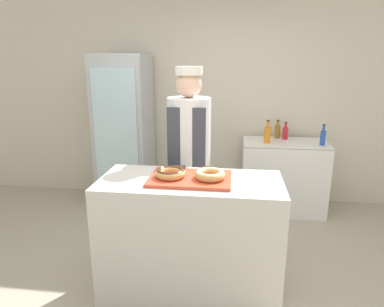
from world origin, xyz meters
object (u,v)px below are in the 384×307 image
(donut_chocolate_glaze, at_px, (170,173))
(bottle_red, at_px, (285,133))
(serving_tray, at_px, (190,178))
(brownie_back_right, at_px, (206,170))
(chest_freezer, at_px, (283,176))
(bottle_blue, at_px, (323,137))
(donut_light_glaze, at_px, (210,174))
(baker_person, at_px, (189,158))
(brownie_back_left, at_px, (179,169))
(beverage_fridge, at_px, (125,132))
(bottle_amber, at_px, (277,131))
(bottle_orange, at_px, (267,134))

(donut_chocolate_glaze, relative_size, bottle_red, 1.06)
(serving_tray, relative_size, bottle_red, 2.82)
(bottle_red, bearing_deg, brownie_back_right, -115.75)
(chest_freezer, relative_size, bottle_blue, 4.09)
(donut_chocolate_glaze, xyz_separation_m, bottle_blue, (1.49, 1.64, -0.05))
(donut_chocolate_glaze, distance_m, brownie_back_right, 0.31)
(bottle_red, bearing_deg, donut_light_glaze, -112.79)
(bottle_red, bearing_deg, bottle_blue, -34.30)
(serving_tray, distance_m, brownie_back_right, 0.18)
(donut_light_glaze, height_order, baker_person, baker_person)
(brownie_back_left, height_order, baker_person, baker_person)
(serving_tray, distance_m, beverage_fridge, 2.05)
(bottle_amber, bearing_deg, serving_tray, -113.91)
(brownie_back_right, distance_m, beverage_fridge, 2.00)
(donut_chocolate_glaze, relative_size, chest_freezer, 0.23)
(brownie_back_right, bearing_deg, chest_freezer, 62.68)
(brownie_back_left, xyz_separation_m, bottle_red, (1.06, 1.75, -0.04))
(brownie_back_left, bearing_deg, bottle_amber, 61.71)
(brownie_back_right, xyz_separation_m, chest_freezer, (0.83, 1.61, -0.57))
(donut_light_glaze, xyz_separation_m, chest_freezer, (0.79, 1.77, -0.59))
(bottle_red, bearing_deg, bottle_amber, 149.35)
(bottle_orange, bearing_deg, brownie_back_left, -118.43)
(donut_chocolate_glaze, xyz_separation_m, bottle_amber, (1.01, 1.96, -0.05))
(beverage_fridge, relative_size, bottle_blue, 7.78)
(serving_tray, relative_size, donut_chocolate_glaze, 2.65)
(baker_person, xyz_separation_m, beverage_fridge, (-0.98, 1.07, 0.02))
(donut_chocolate_glaze, bearing_deg, bottle_blue, 47.71)
(baker_person, relative_size, beverage_fridge, 0.93)
(donut_light_glaze, height_order, beverage_fridge, beverage_fridge)
(bottle_blue, distance_m, bottle_amber, 0.58)
(brownie_back_left, xyz_separation_m, beverage_fridge, (-0.97, 1.60, -0.05))
(serving_tray, distance_m, donut_light_glaze, 0.16)
(serving_tray, bearing_deg, bottle_amber, 66.09)
(brownie_back_right, height_order, bottle_amber, bottle_amber)
(serving_tray, bearing_deg, bottle_red, 63.25)
(beverage_fridge, bearing_deg, brownie_back_right, -53.40)
(serving_tray, height_order, beverage_fridge, beverage_fridge)
(brownie_back_right, relative_size, bottle_amber, 0.38)
(donut_chocolate_glaze, xyz_separation_m, bottle_orange, (0.86, 1.67, -0.04))
(donut_chocolate_glaze, xyz_separation_m, brownie_back_left, (0.04, 0.16, -0.02))
(donut_chocolate_glaze, bearing_deg, brownie_back_right, 32.02)
(brownie_back_left, bearing_deg, donut_chocolate_glaze, -104.25)
(bottle_red, bearing_deg, donut_chocolate_glaze, -119.98)
(bottle_orange, bearing_deg, bottle_blue, -3.11)
(serving_tray, height_order, bottle_amber, bottle_amber)
(brownie_back_left, height_order, bottle_amber, bottle_amber)
(serving_tray, relative_size, brownie_back_left, 6.96)
(baker_person, bearing_deg, chest_freezer, 45.83)
(serving_tray, distance_m, donut_chocolate_glaze, 0.16)
(serving_tray, height_order, bottle_red, bottle_red)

